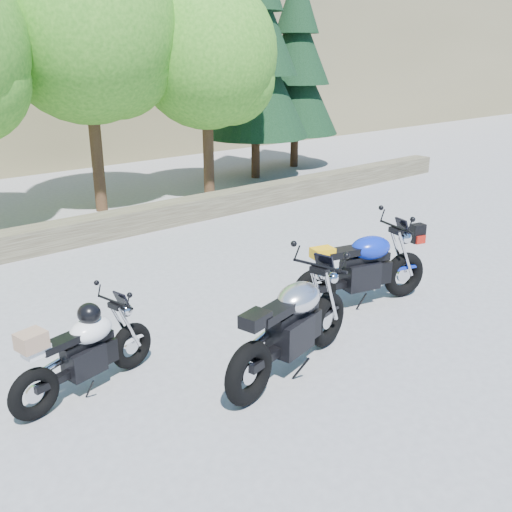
# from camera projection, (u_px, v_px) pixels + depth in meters

# --- Properties ---
(ground) EXTENTS (90.00, 90.00, 0.00)m
(ground) POSITION_uv_depth(u_px,v_px,m) (291.00, 328.00, 7.97)
(ground) COLOR gray
(ground) RESTS_ON ground
(stone_wall) EXTENTS (22.00, 0.55, 0.50)m
(stone_wall) POSITION_uv_depth(u_px,v_px,m) (110.00, 225.00, 11.86)
(stone_wall) COLOR #4A4331
(stone_wall) RESTS_ON ground
(tree_decid_mid) EXTENTS (4.08, 4.08, 6.24)m
(tree_decid_mid) POSITION_uv_depth(u_px,v_px,m) (91.00, 34.00, 12.61)
(tree_decid_mid) COLOR #382314
(tree_decid_mid) RESTS_ON ground
(tree_decid_right) EXTENTS (3.54, 3.54, 5.41)m
(tree_decid_right) POSITION_uv_depth(u_px,v_px,m) (211.00, 59.00, 14.05)
(tree_decid_right) COLOR #382314
(tree_decid_right) RESTS_ON ground
(conifer_near) EXTENTS (3.17, 3.17, 7.06)m
(conifer_near) POSITION_uv_depth(u_px,v_px,m) (256.00, 51.00, 16.41)
(conifer_near) COLOR #382314
(conifer_near) RESTS_ON ground
(conifer_far) EXTENTS (2.82, 2.82, 6.27)m
(conifer_far) POSITION_uv_depth(u_px,v_px,m) (296.00, 65.00, 18.31)
(conifer_far) COLOR #382314
(conifer_far) RESTS_ON ground
(silver_bike) EXTENTS (2.36, 0.87, 1.20)m
(silver_bike) POSITION_uv_depth(u_px,v_px,m) (292.00, 327.00, 6.71)
(silver_bike) COLOR black
(silver_bike) RESTS_ON ground
(white_bike) EXTENTS (1.87, 0.67, 1.04)m
(white_bike) POSITION_uv_depth(u_px,v_px,m) (84.00, 351.00, 6.31)
(white_bike) COLOR black
(white_bike) RESTS_ON ground
(blue_bike) EXTENTS (2.33, 0.88, 1.18)m
(blue_bike) POSITION_uv_depth(u_px,v_px,m) (362.00, 270.00, 8.51)
(blue_bike) COLOR black
(blue_bike) RESTS_ON ground
(backpack) EXTENTS (0.32, 0.29, 0.38)m
(backpack) POSITION_uv_depth(u_px,v_px,m) (418.00, 234.00, 11.53)
(backpack) COLOR black
(backpack) RESTS_ON ground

